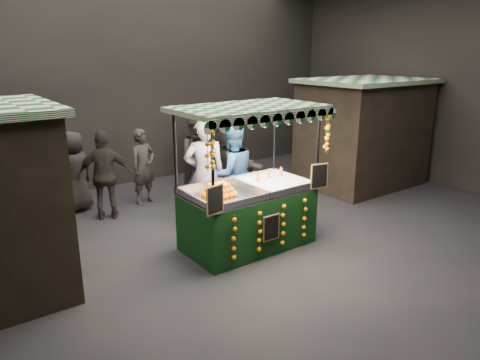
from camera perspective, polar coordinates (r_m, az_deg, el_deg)
ground at (r=7.75m, az=2.60°, el=-8.56°), size 12.00×12.00×0.00m
market_hall at (r=7.03m, az=2.97°, el=17.30°), size 12.10×10.10×5.05m
neighbour_stall_right at (r=11.41m, az=15.42°, el=5.91°), size 3.00×2.20×2.60m
juice_stall at (r=7.51m, az=1.24°, el=-3.23°), size 2.49×1.46×2.41m
vendor_grey at (r=8.23m, az=-4.54°, el=0.67°), size 0.89×0.74×2.10m
vendor_blue at (r=8.55m, az=-1.02°, el=0.79°), size 1.05×0.88×1.94m
shopper_0 at (r=9.90m, az=-12.26°, el=1.71°), size 0.68×0.54×1.65m
shopper_1 at (r=10.32m, az=-5.41°, el=3.02°), size 1.05×0.93×1.79m
shopper_2 at (r=9.12m, az=-16.85°, el=0.57°), size 1.14×0.80×1.79m
shopper_3 at (r=11.60m, az=-5.24°, el=3.94°), size 0.92×1.15×1.56m
shopper_4 at (r=9.81m, az=-20.44°, el=1.02°), size 0.95×0.77×1.69m
shopper_5 at (r=9.47m, az=-1.30°, el=1.88°), size 0.68×1.71×1.80m
shopper_6 at (r=12.13m, az=-3.83°, el=5.27°), size 0.46×0.69×1.88m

